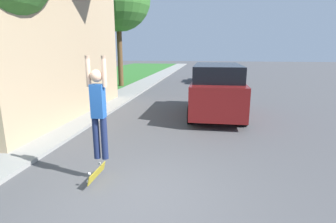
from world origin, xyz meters
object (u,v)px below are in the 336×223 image
at_px(suv_parked, 217,89).
at_px(car_down_street, 207,74).
at_px(skateboard, 96,173).
at_px(skateboarder, 98,107).

height_order(suv_parked, car_down_street, suv_parked).
bearing_deg(skateboard, skateboarder, 54.59).
relative_size(suv_parked, skateboard, 6.10).
distance_m(suv_parked, skateboarder, 6.59).
bearing_deg(car_down_street, skateboard, -96.75).
bearing_deg(car_down_street, skateboarder, -96.54).
xyz_separation_m(suv_parked, skateboard, (-2.56, -6.20, -0.88)).
xyz_separation_m(skateboarder, skateboard, (-0.08, -0.11, -1.35)).
relative_size(car_down_street, skateboard, 5.70).
relative_size(suv_parked, skateboarder, 2.28).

